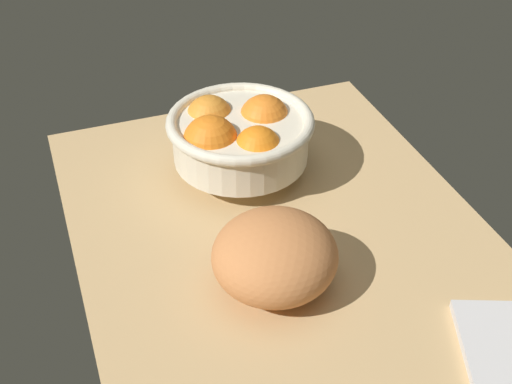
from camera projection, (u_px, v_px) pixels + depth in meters
The scene contains 3 objects.
ground_plane at pixel (298, 268), 85.07cm from camera, with size 78.44×52.14×3.00cm, color tan.
fruit_bowl at pixel (238, 136), 94.81cm from camera, with size 20.57×20.57×11.05cm.
bread_loaf at pixel (275, 256), 78.07cm from camera, with size 14.75×14.48×9.01cm, color #CA7B45.
Camera 1 is at (-56.20, 25.79, 57.92)cm, focal length 47.88 mm.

